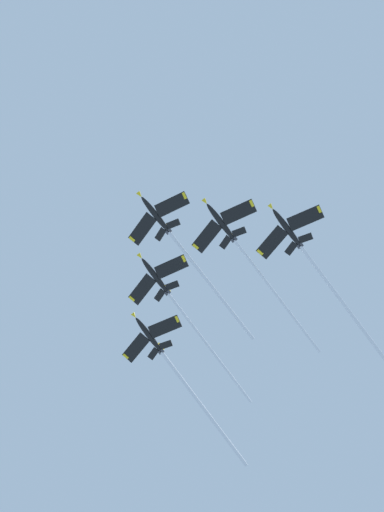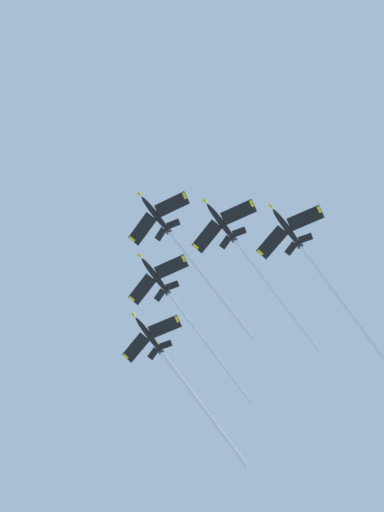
{
  "view_description": "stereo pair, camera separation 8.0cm",
  "coord_description": "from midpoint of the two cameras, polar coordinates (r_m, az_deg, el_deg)",
  "views": [
    {
      "loc": [
        35.12,
        -10.37,
        1.58
      ],
      "look_at": [
        -27.09,
        16.08,
        159.6
      ],
      "focal_mm": 45.15,
      "sensor_mm": 36.0,
      "label": 1
    },
    {
      "loc": [
        35.09,
        -10.44,
        1.58
      ],
      "look_at": [
        -27.09,
        16.08,
        159.6
      ],
      "focal_mm": 45.15,
      "sensor_mm": 36.0,
      "label": 2
    }
  ],
  "objects": [
    {
      "name": "jet_left_wing",
      "position": [
        168.59,
        3.99,
        1.14
      ],
      "size": [
        27.83,
        43.08,
        16.84
      ],
      "color": "black"
    },
    {
      "name": "jet_left_outer",
      "position": [
        168.69,
        10.61,
        -0.56
      ],
      "size": [
        29.79,
        45.9,
        18.51
      ],
      "color": "black"
    },
    {
      "name": "jet_lead",
      "position": [
        171.37,
        -1.37,
        1.28
      ],
      "size": [
        27.11,
        42.99,
        16.98
      ],
      "color": "black"
    },
    {
      "name": "jet_right_wing",
      "position": [
        175.78,
        -1.86,
        -3.68
      ],
      "size": [
        27.77,
        43.3,
        17.82
      ],
      "color": "black"
    },
    {
      "name": "jet_right_outer",
      "position": [
        181.12,
        -1.68,
        -9.89
      ],
      "size": [
        29.38,
        45.14,
        17.78
      ],
      "color": "black"
    }
  ]
}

